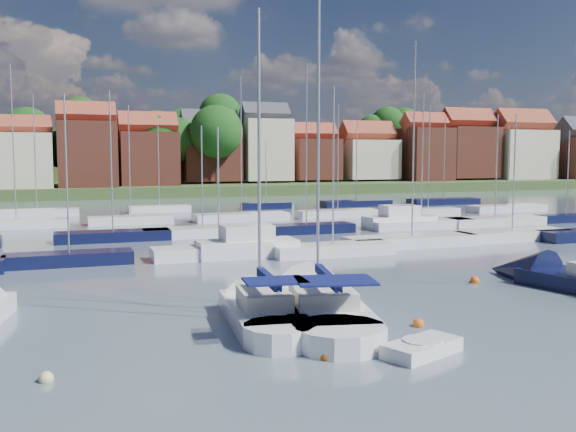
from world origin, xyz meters
name	(u,v)px	position (x,y,z in m)	size (l,w,h in m)	color
ground	(244,225)	(0.00, 40.00, 0.00)	(260.00, 260.00, 0.00)	#4D5F68
sailboat_left	(257,309)	(-9.47, 3.68, 0.36)	(3.79, 10.70, 14.29)	white
sailboat_centre	(313,302)	(-6.58, 4.26, 0.35)	(6.21, 13.70, 17.94)	white
sailboat_navy	(570,281)	(8.37, 4.26, 0.35)	(6.18, 12.81, 17.12)	black
tender	(422,348)	(-5.42, -3.41, 0.25)	(3.36, 2.46, 0.66)	white
buoy_a	(46,382)	(-18.05, -1.83, 0.00)	(0.47, 0.47, 0.47)	beige
buoy_b	(326,359)	(-8.83, -2.71, 0.00)	(0.54, 0.54, 0.54)	#D85914
buoy_c	(418,326)	(-3.53, -0.02, 0.00)	(0.49, 0.49, 0.49)	#D85914
buoy_e	(475,283)	(4.25, 6.99, 0.00)	(0.53, 0.53, 0.53)	#D85914
marina_field	(277,225)	(1.91, 35.15, 0.43)	(79.62, 41.41, 15.93)	white
far_shore_town	(149,165)	(2.23, 132.67, 4.61)	(212.46, 90.00, 22.27)	#384E27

